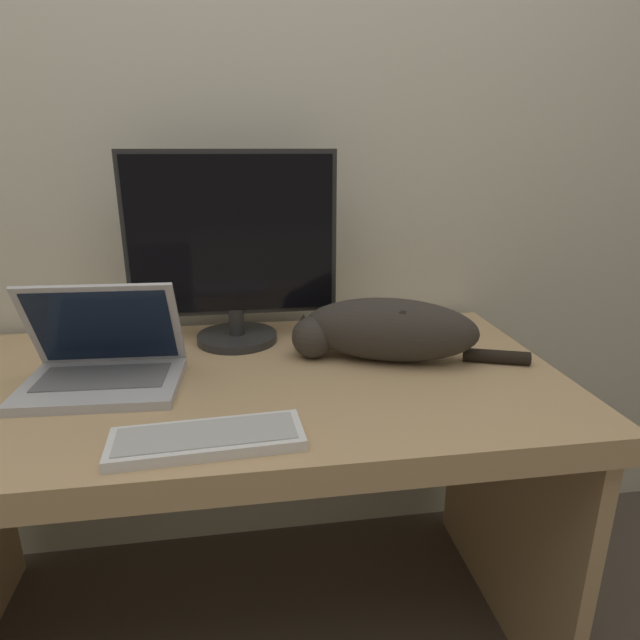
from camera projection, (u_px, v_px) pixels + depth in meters
The scene contains 7 objects.
wall_back at pixel (225, 125), 1.44m from camera, with size 6.40×0.06×2.60m.
desk at pixel (238, 439), 1.24m from camera, with size 1.47×0.76×0.75m.
monitor at pixel (233, 250), 1.34m from camera, with size 0.53×0.21×0.48m.
laptop at pixel (103, 365), 1.14m from camera, with size 0.33×0.25×0.23m.
external_keyboard at pixel (207, 439), 0.92m from camera, with size 0.34×0.14×0.02m.
cat at pixel (384, 329), 1.27m from camera, with size 0.55×0.27×0.15m.
small_toy at pixel (358, 329), 1.41m from camera, with size 0.06×0.06×0.06m.
Camera 1 is at (0.02, -0.73, 1.24)m, focal length 30.00 mm.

